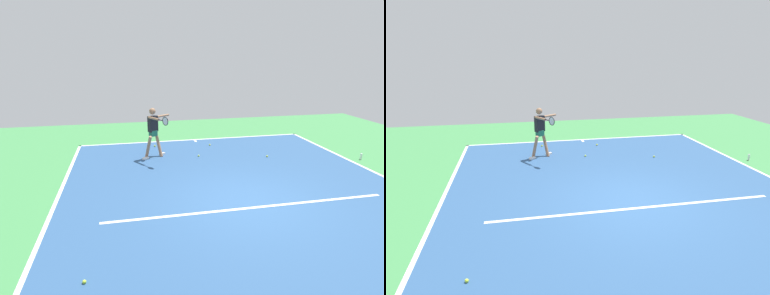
{
  "view_description": "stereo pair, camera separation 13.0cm",
  "coord_description": "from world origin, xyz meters",
  "views": [
    {
      "loc": [
        2.93,
        7.09,
        3.68
      ],
      "look_at": [
        0.98,
        -2.07,
        0.9
      ],
      "focal_mm": 30.25,
      "sensor_mm": 36.0,
      "label": 1
    },
    {
      "loc": [
        2.8,
        7.12,
        3.68
      ],
      "look_at": [
        0.98,
        -2.07,
        0.9
      ],
      "focal_mm": 30.25,
      "sensor_mm": 36.0,
      "label": 2
    }
  ],
  "objects": [
    {
      "name": "court_line_sideline_right",
      "position": [
        4.77,
        0.0,
        0.0
      ],
      "size": [
        0.1,
        12.47,
        0.01
      ],
      "primitive_type": "cube",
      "color": "white",
      "rests_on": "ground_plane"
    },
    {
      "name": "tennis_ball_by_sideline",
      "position": [
        3.74,
        2.33,
        0.03
      ],
      "size": [
        0.07,
        0.07,
        0.07
      ],
      "primitive_type": "sphere",
      "color": "#C6E53D",
      "rests_on": "ground_plane"
    },
    {
      "name": "ground_plane",
      "position": [
        0.0,
        0.0,
        0.0
      ],
      "size": [
        20.77,
        20.77,
        0.0
      ],
      "primitive_type": "plane",
      "color": "#428E4C"
    },
    {
      "name": "tennis_ball_near_player",
      "position": [
        0.35,
        -3.84,
        0.03
      ],
      "size": [
        0.07,
        0.07,
        0.07
      ],
      "primitive_type": "sphere",
      "color": "#C6E53D",
      "rests_on": "ground_plane"
    },
    {
      "name": "water_bottle",
      "position": [
        -5.22,
        -2.32,
        0.11
      ],
      "size": [
        0.07,
        0.07,
        0.22
      ],
      "primitive_type": "cylinder",
      "color": "white",
      "rests_on": "ground_plane"
    },
    {
      "name": "court_surface",
      "position": [
        0.0,
        0.0,
        0.0
      ],
      "size": [
        9.63,
        12.47,
        0.0
      ],
      "primitive_type": "cube",
      "color": "#2D5484",
      "rests_on": "ground_plane"
    },
    {
      "name": "tennis_ball_far_corner",
      "position": [
        -0.43,
        -5.17,
        0.03
      ],
      "size": [
        0.07,
        0.07,
        0.07
      ],
      "primitive_type": "sphere",
      "color": "yellow",
      "rests_on": "ground_plane"
    },
    {
      "name": "court_line_service",
      "position": [
        0.0,
        0.37,
        0.0
      ],
      "size": [
        7.22,
        0.1,
        0.01
      ],
      "primitive_type": "cube",
      "color": "white",
      "rests_on": "ground_plane"
    },
    {
      "name": "court_line_centre_mark",
      "position": [
        0.0,
        -5.99,
        0.0
      ],
      "size": [
        0.1,
        0.3,
        0.01
      ],
      "primitive_type": "cube",
      "color": "white",
      "rests_on": "ground_plane"
    },
    {
      "name": "court_line_baseline_near",
      "position": [
        0.0,
        -6.19,
        0.0
      ],
      "size": [
        9.63,
        0.1,
        0.01
      ],
      "primitive_type": "cube",
      "color": "white",
      "rests_on": "ground_plane"
    },
    {
      "name": "tennis_ball_near_service_line",
      "position": [
        -2.08,
        -3.27,
        0.03
      ],
      "size": [
        0.07,
        0.07,
        0.07
      ],
      "primitive_type": "sphere",
      "color": "#CCE033",
      "rests_on": "ground_plane"
    },
    {
      "name": "tennis_player",
      "position": [
        1.93,
        -4.11,
        1.04
      ],
      "size": [
        1.09,
        1.41,
        1.82
      ],
      "rotation": [
        0.0,
        0.0,
        0.55
      ],
      "color": "#9E7051",
      "rests_on": "ground_plane"
    },
    {
      "name": "tennis_ball_by_baseline",
      "position": [
        1.79,
        -5.46,
        0.03
      ],
      "size": [
        0.07,
        0.07,
        0.07
      ],
      "primitive_type": "sphere",
      "color": "#CCE033",
      "rests_on": "ground_plane"
    }
  ]
}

